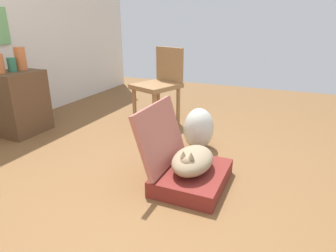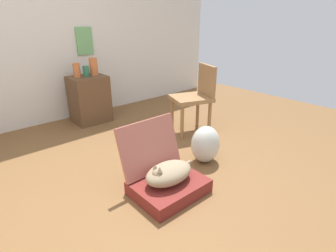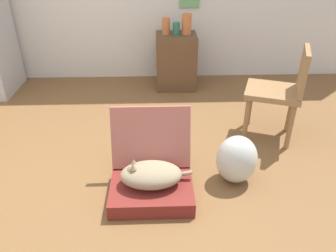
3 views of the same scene
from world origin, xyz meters
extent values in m
plane|color=brown|center=(0.00, 0.00, 0.00)|extent=(7.68, 7.68, 0.00)
cube|color=maroon|center=(0.27, -0.19, 0.06)|extent=(0.59, 0.47, 0.12)
cube|color=#B26356|center=(0.27, 0.06, 0.35)|extent=(0.59, 0.17, 0.46)
ellipsoid|color=#998466|center=(0.27, -0.19, 0.20)|extent=(0.44, 0.28, 0.16)
sphere|color=#998466|center=(0.15, -0.19, 0.23)|extent=(0.10, 0.10, 0.10)
cone|color=#998466|center=(0.15, -0.22, 0.30)|extent=(0.05, 0.05, 0.05)
cone|color=#998466|center=(0.15, -0.16, 0.30)|extent=(0.05, 0.05, 0.05)
cylinder|color=#998466|center=(0.47, -0.15, 0.16)|extent=(0.20, 0.03, 0.07)
ellipsoid|color=silver|center=(0.92, -0.03, 0.20)|extent=(0.32, 0.28, 0.39)
cube|color=brown|center=(0.57, 1.85, 0.33)|extent=(0.48, 0.42, 0.66)
cylinder|color=#CC6B38|center=(0.69, 1.86, 0.77)|extent=(0.11, 0.11, 0.23)
cylinder|color=#2D7051|center=(0.57, 1.85, 0.73)|extent=(0.08, 0.08, 0.14)
cylinder|color=olive|center=(1.24, 0.84, 0.22)|extent=(0.04, 0.04, 0.43)
cylinder|color=olive|center=(1.13, 0.53, 0.22)|extent=(0.04, 0.04, 0.43)
cylinder|color=olive|center=(1.60, 0.71, 0.22)|extent=(0.04, 0.04, 0.43)
cylinder|color=olive|center=(1.49, 0.40, 0.22)|extent=(0.04, 0.04, 0.43)
cube|color=olive|center=(1.36, 0.62, 0.46)|extent=(0.59, 0.55, 0.05)
cube|color=olive|center=(1.56, 0.55, 0.67)|extent=(0.17, 0.38, 0.38)
camera|label=1|loc=(-1.54, -0.79, 1.15)|focal=31.28mm
camera|label=2|loc=(-0.98, -1.62, 1.40)|focal=28.32mm
camera|label=3|loc=(0.33, -2.04, 1.67)|focal=35.23mm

